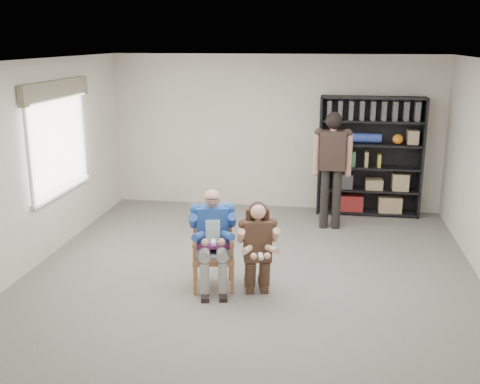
% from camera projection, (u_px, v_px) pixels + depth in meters
% --- Properties ---
extents(room_shell, '(6.00, 7.00, 2.80)m').
position_uv_depth(room_shell, '(249.00, 178.00, 6.91)').
color(room_shell, white).
rests_on(room_shell, ground).
extents(floor, '(6.00, 7.00, 0.01)m').
position_uv_depth(floor, '(248.00, 283.00, 7.28)').
color(floor, slate).
rests_on(floor, ground).
extents(window_left, '(0.16, 2.00, 1.75)m').
position_uv_depth(window_left, '(60.00, 139.00, 8.24)').
color(window_left, white).
rests_on(window_left, room_shell).
extents(armchair, '(0.68, 0.67, 0.99)m').
position_uv_depth(armchair, '(213.00, 250.00, 7.03)').
color(armchair, '#A06836').
rests_on(armchair, floor).
extents(seated_man, '(0.71, 0.87, 1.28)m').
position_uv_depth(seated_man, '(213.00, 239.00, 6.99)').
color(seated_man, '#234B95').
rests_on(seated_man, floor).
extents(kneeling_woman, '(0.65, 0.88, 1.18)m').
position_uv_depth(kneeling_woman, '(258.00, 249.00, 6.80)').
color(kneeling_woman, '#3D271E').
rests_on(kneeling_woman, floor).
extents(bookshelf, '(1.80, 0.38, 2.10)m').
position_uv_depth(bookshelf, '(370.00, 157.00, 9.87)').
color(bookshelf, black).
rests_on(bookshelf, floor).
extents(standing_man, '(0.59, 0.33, 1.92)m').
position_uv_depth(standing_man, '(332.00, 172.00, 9.14)').
color(standing_man, black).
rests_on(standing_man, floor).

